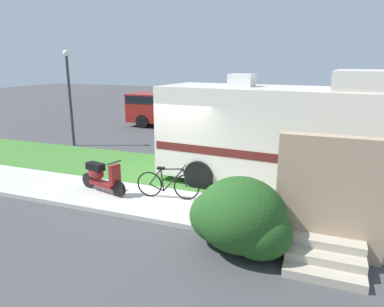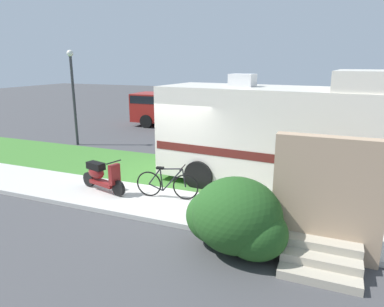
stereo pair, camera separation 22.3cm
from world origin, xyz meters
The scene contains 11 objects.
ground_plane centered at (0.00, 0.00, 0.00)m, with size 80.00×80.00×0.00m, color #424244.
sidewalk centered at (0.00, -1.20, 0.06)m, with size 24.00×2.00×0.12m.
grass_strip centered at (0.00, 1.50, 0.04)m, with size 24.00×3.40×0.08m.
motorhome_rv centered at (2.90, 1.29, 1.67)m, with size 6.87×2.93×3.50m.
scooter centered at (-1.59, -1.10, 0.58)m, with size 1.68×0.66×0.97m.
bicycle centered at (0.39, -0.89, 0.51)m, with size 1.73×0.52×0.91m.
pickup_truck_far centered at (-4.52, 9.53, 1.00)m, with size 5.73×2.33×1.90m.
porch_steps centered at (4.41, -2.29, 0.97)m, with size 2.00×1.26×2.40m.
bush_by_porch centered at (2.79, -2.68, 0.72)m, with size 2.14×1.60×1.51m.
bottle_green centered at (3.24, -1.02, 0.22)m, with size 0.07×0.07×0.23m.
street_lamp_post centered at (-6.41, 3.60, 2.55)m, with size 0.28×0.28×4.19m.
Camera 2 is at (4.40, -8.85, 3.72)m, focal length 32.70 mm.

